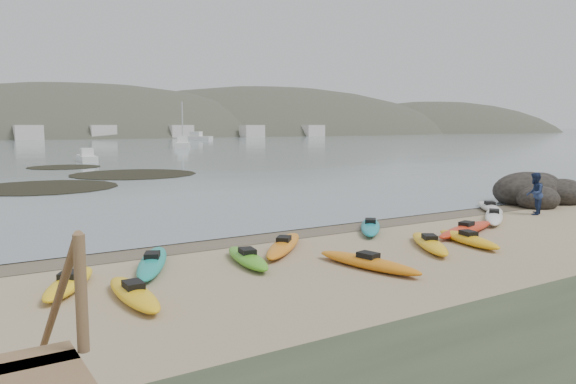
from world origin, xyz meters
TOP-DOWN VIEW (x-y plane):
  - ground at (0.00, 0.00)m, footprint 600.00×600.00m
  - wet_sand at (0.00, -0.30)m, footprint 60.00×60.00m
  - kayaks at (0.84, -3.45)m, footprint 21.60×8.48m
  - person_east at (11.46, -2.52)m, footprint 1.14×1.05m
  - rock_cluster at (15.24, -0.21)m, footprint 5.47×4.05m
  - kelp_mats at (-1.00, 26.95)m, footprint 17.33×25.41m
  - moored_boats at (9.94, 86.15)m, footprint 87.65×86.61m
  - far_hills at (39.38, 193.97)m, footprint 550.00×135.00m
  - far_town at (6.00, 145.00)m, footprint 199.00×5.00m

SIDE VIEW (x-z plane):
  - far_hills at x=39.38m, z-range -55.93..24.07m
  - ground at x=0.00m, z-range 0.00..0.00m
  - wet_sand at x=0.00m, z-range 0.00..0.00m
  - kelp_mats at x=-1.00m, z-range 0.01..0.05m
  - kayaks at x=0.84m, z-range 0.00..0.34m
  - rock_cluster at x=15.24m, z-range -0.71..1.23m
  - moored_boats at x=9.94m, z-range -0.06..1.16m
  - person_east at x=11.46m, z-range 0.00..1.90m
  - far_town at x=6.00m, z-range 0.00..4.00m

